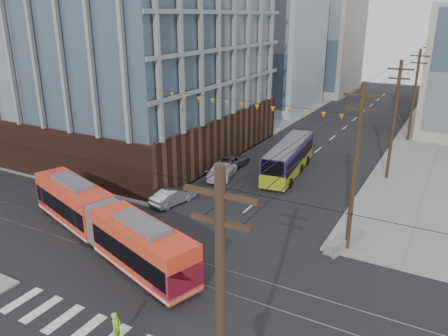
# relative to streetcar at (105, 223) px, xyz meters

# --- Properties ---
(ground) EXTENTS (160.00, 160.00, 0.00)m
(ground) POSITION_rel_streetcar_xyz_m (5.78, -3.80, -1.66)
(ground) COLOR slate
(office_building) EXTENTS (30.00, 25.00, 28.60)m
(office_building) POSITION_rel_streetcar_xyz_m (-16.22, 19.20, 12.64)
(office_building) COLOR #381E16
(office_building) RESTS_ON ground
(bg_bldg_nw_near) EXTENTS (18.00, 16.00, 18.00)m
(bg_bldg_nw_near) POSITION_rel_streetcar_xyz_m (-11.22, 48.20, 7.34)
(bg_bldg_nw_near) COLOR #8C99A5
(bg_bldg_nw_near) RESTS_ON ground
(bg_bldg_nw_far) EXTENTS (16.00, 18.00, 20.00)m
(bg_bldg_nw_far) POSITION_rel_streetcar_xyz_m (-8.22, 68.20, 8.34)
(bg_bldg_nw_far) COLOR gray
(bg_bldg_nw_far) RESTS_ON ground
(utility_pole_far) EXTENTS (0.30, 0.30, 11.00)m
(utility_pole_far) POSITION_rel_streetcar_xyz_m (14.28, 52.20, 3.84)
(utility_pole_far) COLOR black
(utility_pole_far) RESTS_ON ground
(streetcar) EXTENTS (17.16, 7.69, 3.33)m
(streetcar) POSITION_rel_streetcar_xyz_m (0.00, 0.00, 0.00)
(streetcar) COLOR red
(streetcar) RESTS_ON ground
(city_bus) EXTENTS (3.52, 11.20, 3.12)m
(city_bus) POSITION_rel_streetcar_xyz_m (5.54, 19.28, -0.10)
(city_bus) COLOR #2B184D
(city_bus) RESTS_ON ground
(parked_car_silver) EXTENTS (2.26, 4.24, 1.33)m
(parked_car_silver) POSITION_rel_streetcar_xyz_m (-0.05, 7.77, -1.00)
(parked_car_silver) COLOR #AAACAF
(parked_car_silver) RESTS_ON ground
(parked_car_white) EXTENTS (3.20, 5.46, 1.48)m
(parked_car_white) POSITION_rel_streetcar_xyz_m (0.48, 15.08, -0.92)
(parked_car_white) COLOR silver
(parked_car_white) RESTS_ON ground
(parked_car_grey) EXTENTS (2.41, 4.62, 1.24)m
(parked_car_grey) POSITION_rel_streetcar_xyz_m (-0.09, 18.25, -1.04)
(parked_car_grey) COLOR #414249
(parked_car_grey) RESTS_ON ground
(pedestrian) EXTENTS (0.52, 0.67, 1.63)m
(pedestrian) POSITION_rel_streetcar_xyz_m (6.94, -6.72, -0.85)
(pedestrian) COLOR #8FE723
(pedestrian) RESTS_ON ground
(jersey_barrier) EXTENTS (2.01, 3.84, 0.75)m
(jersey_barrier) POSITION_rel_streetcar_xyz_m (14.08, 7.45, -1.29)
(jersey_barrier) COLOR slate
(jersey_barrier) RESTS_ON ground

